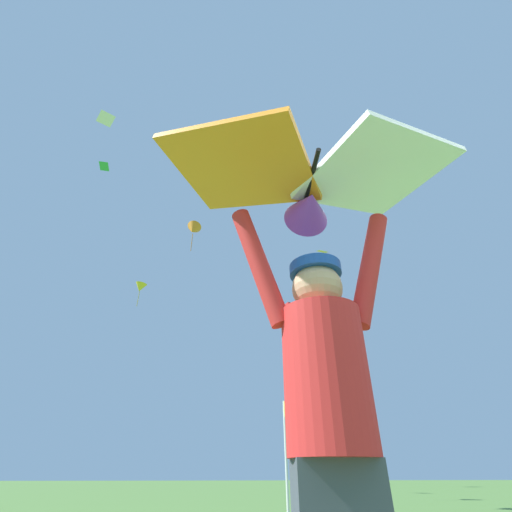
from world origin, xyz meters
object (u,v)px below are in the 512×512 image
distant_kite_yellow_high_left (322,251)px  held_stunt_kite (309,182)px  distant_kite_red_low_right (290,309)px  distant_kite_orange_mid_left (193,229)px  kite_flyer_person (330,422)px  distant_kite_green_far_center (104,166)px  distant_kite_blue_low_left (251,239)px  distant_kite_white_overhead_distant (106,118)px  distant_kite_yellow_high_right (140,287)px  marker_flag (292,417)px

distant_kite_yellow_high_left → held_stunt_kite: bearing=-108.9°
distant_kite_red_low_right → distant_kite_orange_mid_left: distant_kite_red_low_right is taller
distant_kite_yellow_high_left → kite_flyer_person: bearing=-108.9°
distant_kite_green_far_center → distant_kite_red_low_right: bearing=31.9°
distant_kite_blue_low_left → distant_kite_yellow_high_left: bearing=-31.4°
distant_kite_red_low_right → distant_kite_blue_low_left: bearing=-161.7°
held_stunt_kite → distant_kite_blue_low_left: distant_kite_blue_low_left is taller
kite_flyer_person → distant_kite_orange_mid_left: 16.00m
held_stunt_kite → distant_kite_blue_low_left: (2.10, 25.46, 17.16)m
distant_kite_white_overhead_distant → distant_kite_yellow_high_left: bearing=45.5°
distant_kite_green_far_center → distant_kite_yellow_high_left: bearing=15.5°
distant_kite_yellow_high_right → distant_kite_blue_low_left: bearing=-22.3°
distant_kite_white_overhead_distant → distant_kite_yellow_high_right: bearing=96.6°
marker_flag → distant_kite_yellow_high_left: bearing=68.8°
distant_kite_green_far_center → distant_kite_white_overhead_distant: (3.46, -8.77, -5.84)m
distant_kite_green_far_center → held_stunt_kite: bearing=-62.7°
held_stunt_kite → distant_kite_yellow_high_right: (-7.98, 29.60, 13.65)m
distant_kite_red_low_right → distant_kite_white_overhead_distant: bearing=-121.9°
distant_kite_blue_low_left → marker_flag: bearing=-93.6°
held_stunt_kite → distant_kite_white_overhead_distant: bearing=122.5°
distant_kite_yellow_high_right → distant_kite_yellow_high_left: size_ratio=2.10×
distant_kite_blue_low_left → distant_kite_yellow_high_left: size_ratio=1.92×
distant_kite_green_far_center → distant_kite_red_low_right: size_ratio=0.87×
kite_flyer_person → distant_kite_green_far_center: distant_kite_green_far_center is taller
kite_flyer_person → distant_kite_white_overhead_distant: 16.08m
distant_kite_yellow_high_right → distant_kite_yellow_high_left: 17.27m
distant_kite_green_far_center → distant_kite_orange_mid_left: (7.12, -4.92, -8.42)m
distant_kite_red_low_right → marker_flag: size_ratio=0.60×
distant_kite_red_low_right → distant_kite_green_far_center: bearing=-148.1°
distant_kite_white_overhead_distant → marker_flag: bearing=-32.7°
held_stunt_kite → distant_kite_green_far_center: (-9.03, 17.50, 17.03)m
distant_kite_green_far_center → marker_flag: bearing=-52.6°
distant_kite_orange_mid_left → distant_kite_yellow_high_left: 14.51m
held_stunt_kite → distant_kite_yellow_high_left: bearing=71.1°
kite_flyer_person → distant_kite_yellow_high_right: distant_kite_yellow_high_right is taller
distant_kite_green_far_center → distant_kite_white_overhead_distant: distant_kite_green_far_center is taller
distant_kite_orange_mid_left → distant_kite_yellow_high_right: 18.76m
held_stunt_kite → distant_kite_yellow_high_left: distant_kite_yellow_high_left is taller
distant_kite_green_far_center → distant_kite_yellow_high_right: size_ratio=0.38×
distant_kite_green_far_center → distant_kite_blue_low_left: distant_kite_blue_low_left is taller
distant_kite_orange_mid_left → marker_flag: distant_kite_orange_mid_left is taller
distant_kite_red_low_right → distant_kite_blue_low_left: distant_kite_blue_low_left is taller
distant_kite_orange_mid_left → distant_kite_blue_low_left: distant_kite_blue_low_left is taller
distant_kite_blue_low_left → distant_kite_yellow_high_left: (5.47, -3.34, -3.08)m
distant_kite_yellow_high_left → distant_kite_green_far_center: bearing=-164.5°
kite_flyer_person → distant_kite_green_far_center: 26.77m
distant_kite_red_low_right → distant_kite_yellow_high_right: distant_kite_yellow_high_right is taller
distant_kite_white_overhead_distant → distant_kite_blue_low_left: distant_kite_blue_low_left is taller
distant_kite_red_low_right → distant_kite_orange_mid_left: (-7.48, -14.02, -2.25)m
distant_kite_orange_mid_left → distant_kite_yellow_high_right: size_ratio=0.67×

